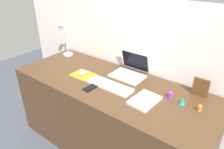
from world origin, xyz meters
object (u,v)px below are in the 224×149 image
at_px(cell_phone, 91,88).
at_px(notebook_pad, 145,100).
at_px(picture_frame, 201,87).
at_px(mouse, 83,73).
at_px(desk_lamp, 65,41).
at_px(toy_figurine_teal, 182,101).
at_px(keyboard, 110,86).
at_px(toy_figurine_purple, 170,95).
at_px(toy_figurine_orange, 200,108).
at_px(laptop, 131,69).

height_order(cell_phone, notebook_pad, notebook_pad).
bearing_deg(picture_frame, mouse, -163.31).
relative_size(desk_lamp, toy_figurine_teal, 6.65).
xyz_separation_m(mouse, notebook_pad, (0.68, -0.04, -0.01)).
distance_m(mouse, picture_frame, 1.02).
xyz_separation_m(keyboard, toy_figurine_purple, (0.47, 0.15, 0.02)).
xyz_separation_m(keyboard, desk_lamp, (-0.82, 0.25, 0.16)).
bearing_deg(picture_frame, toy_figurine_purple, -134.75).
xyz_separation_m(toy_figurine_orange, toy_figurine_teal, (-0.13, 0.01, -0.00)).
distance_m(notebook_pad, toy_figurine_orange, 0.39).
relative_size(desk_lamp, notebook_pad, 1.49).
relative_size(laptop, toy_figurine_teal, 5.57).
xyz_separation_m(toy_figurine_purple, toy_figurine_teal, (0.10, -0.02, -0.00)).
bearing_deg(picture_frame, keyboard, -153.73).
height_order(laptop, keyboard, laptop).
relative_size(keyboard, notebook_pad, 1.71).
xyz_separation_m(picture_frame, toy_figurine_teal, (-0.07, -0.19, -0.05)).
xyz_separation_m(keyboard, notebook_pad, (0.34, -0.01, 0.00)).
bearing_deg(toy_figurine_teal, keyboard, -167.62).
distance_m(cell_phone, toy_figurine_teal, 0.73).
relative_size(keyboard, picture_frame, 2.73).
bearing_deg(toy_figurine_purple, desk_lamp, 175.58).
distance_m(keyboard, mouse, 0.34).
bearing_deg(mouse, picture_frame, 16.69).
height_order(mouse, toy_figurine_purple, toy_figurine_purple).
height_order(keyboard, desk_lamp, desk_lamp).
xyz_separation_m(cell_phone, picture_frame, (0.76, 0.43, 0.07)).
distance_m(keyboard, toy_figurine_purple, 0.49).
height_order(picture_frame, toy_figurine_teal, picture_frame).
relative_size(laptop, toy_figurine_purple, 4.91).
xyz_separation_m(cell_phone, notebook_pad, (0.45, 0.10, 0.01)).
bearing_deg(toy_figurine_orange, keyboard, -170.70).
bearing_deg(toy_figurine_teal, mouse, -173.55).
xyz_separation_m(keyboard, cell_phone, (-0.11, -0.12, -0.01)).
bearing_deg(cell_phone, toy_figurine_purple, 27.14).
bearing_deg(notebook_pad, toy_figurine_orange, 23.60).
relative_size(mouse, desk_lamp, 0.27).
bearing_deg(toy_figurine_orange, laptop, 165.08).
relative_size(laptop, desk_lamp, 0.84).
height_order(picture_frame, toy_figurine_orange, picture_frame).
bearing_deg(laptop, mouse, -142.20).
bearing_deg(keyboard, notebook_pad, -2.10).
distance_m(notebook_pad, toy_figurine_purple, 0.21).
relative_size(cell_phone, picture_frame, 0.85).
relative_size(laptop, cell_phone, 2.34).
xyz_separation_m(keyboard, mouse, (-0.34, 0.02, 0.01)).
height_order(keyboard, toy_figurine_purple, toy_figurine_purple).
distance_m(picture_frame, toy_figurine_purple, 0.25).
bearing_deg(toy_figurine_orange, desk_lamp, 175.12).
relative_size(keyboard, mouse, 4.27).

